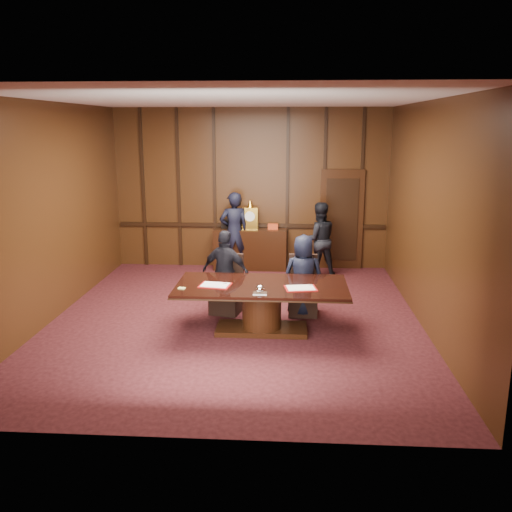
{
  "coord_description": "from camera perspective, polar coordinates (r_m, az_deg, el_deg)",
  "views": [
    {
      "loc": [
        0.87,
        -8.4,
        3.13
      ],
      "look_at": [
        0.33,
        0.15,
        1.05
      ],
      "focal_mm": 38.0,
      "sensor_mm": 36.0,
      "label": 1
    }
  ],
  "objects": [
    {
      "name": "signatory_right",
      "position": [
        9.04,
        5.0,
        -2.07
      ],
      "size": [
        0.68,
        0.45,
        1.38
      ],
      "primitive_type": "imported",
      "rotation": [
        0.0,
        0.0,
        3.16
      ],
      "color": "black",
      "rests_on": "ground"
    },
    {
      "name": "signatory_left",
      "position": [
        9.09,
        -3.22,
        -1.76
      ],
      "size": [
        0.91,
        0.59,
        1.44
      ],
      "primitive_type": "imported",
      "rotation": [
        0.0,
        0.0,
        2.83
      ],
      "color": "black",
      "rests_on": "ground"
    },
    {
      "name": "room",
      "position": [
        8.69,
        -1.73,
        4.33
      ],
      "size": [
        7.0,
        7.04,
        3.5
      ],
      "color": "black",
      "rests_on": "ground"
    },
    {
      "name": "inkstand",
      "position": [
        7.81,
        0.43,
        -3.58
      ],
      "size": [
        0.2,
        0.14,
        0.12
      ],
      "color": "white",
      "rests_on": "conference_table"
    },
    {
      "name": "notepad",
      "position": [
        8.13,
        -7.82,
        -3.37
      ],
      "size": [
        0.11,
        0.09,
        0.01
      ],
      "primitive_type": "cube",
      "rotation": [
        0.0,
        0.0,
        -0.18
      ],
      "color": "#E9DE72",
      "rests_on": "conference_table"
    },
    {
      "name": "conference_table",
      "position": [
        8.33,
        0.6,
        -4.67
      ],
      "size": [
        2.62,
        1.32,
        0.76
      ],
      "color": "black",
      "rests_on": "ground"
    },
    {
      "name": "folder_right",
      "position": [
        8.08,
        4.72,
        -3.39
      ],
      "size": [
        0.51,
        0.4,
        0.02
      ],
      "rotation": [
        0.0,
        0.0,
        0.16
      ],
      "color": "#9D100E",
      "rests_on": "conference_table"
    },
    {
      "name": "chair_right",
      "position": [
        9.22,
        4.94,
        -4.31
      ],
      "size": [
        0.48,
        0.48,
        0.99
      ],
      "rotation": [
        0.0,
        0.0,
        0.0
      ],
      "color": "black",
      "rests_on": "ground"
    },
    {
      "name": "chair_left",
      "position": [
        9.28,
        -3.09,
        -4.16
      ],
      "size": [
        0.57,
        0.57,
        0.99
      ],
      "rotation": [
        0.0,
        0.0,
        -0.22
      ],
      "color": "black",
      "rests_on": "ground"
    },
    {
      "name": "folder_left",
      "position": [
        8.22,
        -4.32,
        -3.07
      ],
      "size": [
        0.5,
        0.39,
        0.02
      ],
      "rotation": [
        0.0,
        0.0,
        -0.15
      ],
      "color": "#9D100E",
      "rests_on": "conference_table"
    },
    {
      "name": "sideboard",
      "position": [
        11.99,
        -0.61,
        0.9
      ],
      "size": [
        1.6,
        0.45,
        1.54
      ],
      "color": "black",
      "rests_on": "ground"
    },
    {
      "name": "witness_right",
      "position": [
        11.43,
        6.61,
        1.73
      ],
      "size": [
        0.88,
        0.75,
        1.57
      ],
      "primitive_type": "imported",
      "rotation": [
        0.0,
        0.0,
        3.36
      ],
      "color": "black",
      "rests_on": "ground"
    },
    {
      "name": "witness_left",
      "position": [
        11.78,
        -2.32,
        2.57
      ],
      "size": [
        0.72,
        0.56,
        1.74
      ],
      "primitive_type": "imported",
      "rotation": [
        0.0,
        0.0,
        3.39
      ],
      "color": "black",
      "rests_on": "ground"
    }
  ]
}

